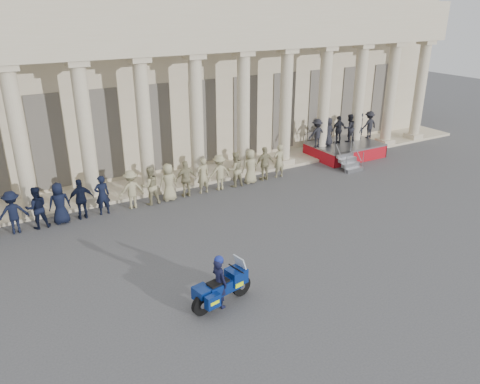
% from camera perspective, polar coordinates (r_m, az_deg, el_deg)
% --- Properties ---
extents(ground, '(90.00, 90.00, 0.00)m').
position_cam_1_polar(ground, '(16.74, 2.89, -8.21)').
color(ground, '#3F3F42').
rests_on(ground, ground).
extents(building, '(40.00, 12.50, 9.00)m').
position_cam_1_polar(building, '(28.22, -13.92, 13.54)').
color(building, '#B9AA8B').
rests_on(building, ground).
extents(officer_rank, '(19.46, 0.66, 1.75)m').
position_cam_1_polar(officer_rank, '(20.55, -17.42, -0.55)').
color(officer_rank, black).
rests_on(officer_rank, ground).
extents(reviewing_stand, '(5.05, 3.86, 2.42)m').
position_cam_1_polar(reviewing_stand, '(27.96, 12.56, 6.92)').
color(reviewing_stand, gray).
rests_on(reviewing_stand, ground).
extents(motorcycle, '(2.15, 1.02, 1.39)m').
position_cam_1_polar(motorcycle, '(14.19, -2.15, -11.48)').
color(motorcycle, black).
rests_on(motorcycle, ground).
extents(rider, '(0.49, 0.65, 1.70)m').
position_cam_1_polar(rider, '(13.99, -2.54, -10.81)').
color(rider, black).
rests_on(rider, ground).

